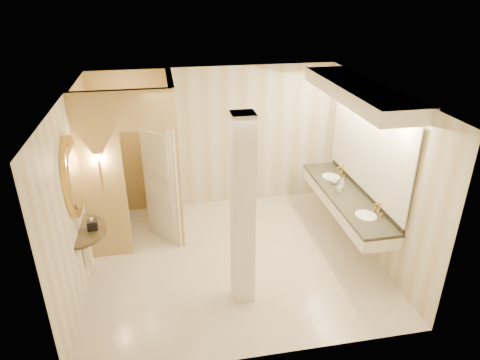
% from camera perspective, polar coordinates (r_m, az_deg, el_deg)
% --- Properties ---
extents(floor, '(4.50, 4.50, 0.00)m').
position_cam_1_polar(floor, '(7.03, -0.83, -10.44)').
color(floor, silver).
rests_on(floor, ground).
extents(ceiling, '(4.50, 4.50, 0.00)m').
position_cam_1_polar(ceiling, '(5.87, -1.00, 11.43)').
color(ceiling, silver).
rests_on(ceiling, wall_back).
extents(wall_back, '(4.50, 0.02, 2.70)m').
position_cam_1_polar(wall_back, '(8.16, -3.30, 5.54)').
color(wall_back, beige).
rests_on(wall_back, floor).
extents(wall_front, '(4.50, 0.02, 2.70)m').
position_cam_1_polar(wall_front, '(4.66, 3.35, -11.13)').
color(wall_front, beige).
rests_on(wall_front, floor).
extents(wall_left, '(0.02, 4.00, 2.70)m').
position_cam_1_polar(wall_left, '(6.40, -21.19, -2.09)').
color(wall_left, beige).
rests_on(wall_left, floor).
extents(wall_right, '(0.02, 4.00, 2.70)m').
position_cam_1_polar(wall_right, '(7.04, 17.46, 1.00)').
color(wall_right, beige).
rests_on(wall_right, floor).
extents(toilet_closet, '(1.50, 1.55, 2.70)m').
position_cam_1_polar(toilet_closet, '(7.13, -11.28, 2.35)').
color(toilet_closet, '#DFC975').
rests_on(toilet_closet, floor).
extents(wall_sconce, '(0.14, 0.14, 0.42)m').
position_cam_1_polar(wall_sconce, '(6.58, -18.38, 2.78)').
color(wall_sconce, gold).
rests_on(wall_sconce, toilet_closet).
extents(vanity, '(0.75, 2.79, 2.09)m').
position_cam_1_polar(vanity, '(7.00, 14.95, 3.70)').
color(vanity, white).
rests_on(vanity, floor).
extents(console_shelf, '(0.89, 0.89, 1.90)m').
position_cam_1_polar(console_shelf, '(6.30, -21.00, -2.66)').
color(console_shelf, black).
rests_on(console_shelf, floor).
extents(pillar, '(0.29, 0.29, 2.70)m').
position_cam_1_polar(pillar, '(5.55, 0.37, -4.52)').
color(pillar, white).
rests_on(pillar, floor).
extents(tissue_box, '(0.15, 0.15, 0.14)m').
position_cam_1_polar(tissue_box, '(6.44, -19.08, -5.69)').
color(tissue_box, black).
rests_on(tissue_box, console_shelf).
extents(toilet, '(0.50, 0.73, 0.68)m').
position_cam_1_polar(toilet, '(8.25, -16.33, -2.96)').
color(toilet, white).
rests_on(toilet, floor).
extents(soap_bottle_a, '(0.08, 0.08, 0.15)m').
position_cam_1_polar(soap_bottle_a, '(7.29, 13.10, -1.07)').
color(soap_bottle_a, beige).
rests_on(soap_bottle_a, vanity).
extents(soap_bottle_b, '(0.11, 0.11, 0.12)m').
position_cam_1_polar(soap_bottle_b, '(7.58, 12.45, -0.06)').
color(soap_bottle_b, silver).
rests_on(soap_bottle_b, vanity).
extents(soap_bottle_c, '(0.09, 0.09, 0.19)m').
position_cam_1_polar(soap_bottle_c, '(7.44, 13.45, -0.37)').
color(soap_bottle_c, '#C6B28C').
rests_on(soap_bottle_c, vanity).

